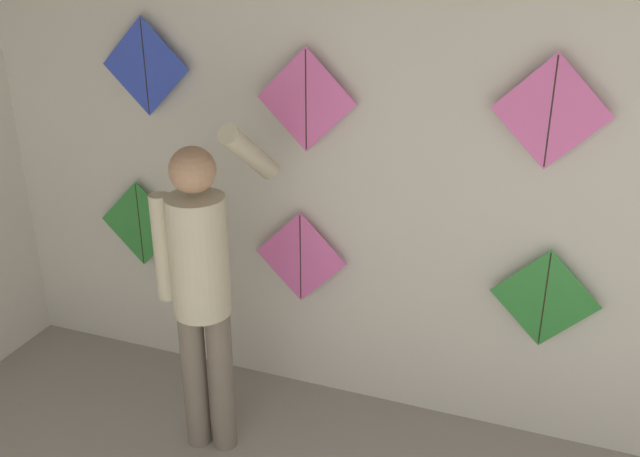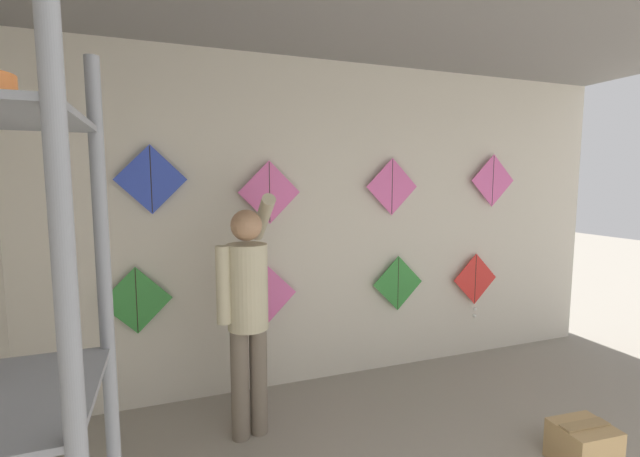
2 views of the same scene
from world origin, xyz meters
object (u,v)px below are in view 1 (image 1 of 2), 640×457
at_px(kite_0, 140,224).
at_px(kite_2, 545,299).
at_px(shopkeeper, 202,277).
at_px(kite_6, 551,112).
at_px(kite_1, 301,257).
at_px(kite_5, 306,100).
at_px(kite_4, 145,67).

relative_size(kite_0, kite_2, 1.00).
bearing_deg(shopkeeper, kite_6, 11.38).
xyz_separation_m(kite_1, kite_5, (0.04, 0.00, 0.85)).
relative_size(kite_2, kite_6, 1.00).
height_order(shopkeeper, kite_0, shopkeeper).
relative_size(kite_2, kite_5, 1.00).
bearing_deg(kite_2, kite_0, 180.00).
bearing_deg(kite_5, kite_4, 180.00).
distance_m(kite_1, kite_2, 1.26).
distance_m(kite_1, kite_5, 0.85).
bearing_deg(kite_2, kite_4, 180.00).
distance_m(shopkeeper, kite_4, 1.18).
distance_m(shopkeeper, kite_5, 0.98).
height_order(kite_2, kite_6, kite_6).
distance_m(kite_0, kite_5, 1.31).
relative_size(kite_5, kite_6, 1.00).
bearing_deg(kite_4, kite_5, 0.00).
bearing_deg(kite_5, kite_1, 180.00).
bearing_deg(kite_4, kite_2, 0.00).
xyz_separation_m(kite_0, kite_5, (1.04, 0.00, 0.80)).
xyz_separation_m(kite_0, kite_4, (0.14, 0.00, 0.91)).
bearing_deg(kite_6, shopkeeper, -157.86).
relative_size(shopkeeper, kite_5, 3.29).
bearing_deg(shopkeeper, kite_2, 10.29).
distance_m(shopkeeper, kite_2, 1.63).
bearing_deg(kite_5, kite_2, 0.00).
xyz_separation_m(shopkeeper, kite_6, (1.44, 0.58, 0.77)).
distance_m(kite_2, kite_5, 1.49).
bearing_deg(kite_1, shopkeeper, -114.21).
xyz_separation_m(kite_1, kite_2, (1.26, 0.00, -0.01)).
relative_size(kite_0, kite_1, 1.00).
relative_size(kite_1, kite_6, 1.00).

